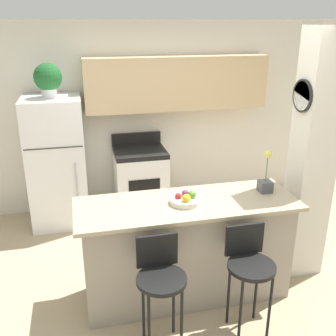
{
  "coord_description": "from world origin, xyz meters",
  "views": [
    {
      "loc": [
        -0.91,
        -3.09,
        2.53
      ],
      "look_at": [
        0.0,
        0.77,
        1.04
      ],
      "focal_mm": 42.0,
      "sensor_mm": 36.0,
      "label": 1
    }
  ],
  "objects_px": {
    "refrigerator": "(57,163)",
    "bar_stool_right": "(249,265)",
    "stove_range": "(141,181)",
    "potted_plant_on_fridge": "(48,79)",
    "orchid_vase": "(266,180)",
    "bar_stool_left": "(161,278)",
    "fruit_bowl": "(185,199)"
  },
  "relations": [
    {
      "from": "orchid_vase",
      "to": "bar_stool_right",
      "type": "bearing_deg",
      "value": -123.4
    },
    {
      "from": "refrigerator",
      "to": "bar_stool_right",
      "type": "relative_size",
      "value": 1.75
    },
    {
      "from": "potted_plant_on_fridge",
      "to": "bar_stool_right",
      "type": "bearing_deg",
      "value": -56.52
    },
    {
      "from": "refrigerator",
      "to": "orchid_vase",
      "type": "xyz_separation_m",
      "value": [
        2.0,
        -1.77,
        0.28
      ]
    },
    {
      "from": "orchid_vase",
      "to": "stove_range",
      "type": "bearing_deg",
      "value": 116.76
    },
    {
      "from": "stove_range",
      "to": "bar_stool_right",
      "type": "xyz_separation_m",
      "value": [
        0.5,
        -2.44,
        0.18
      ]
    },
    {
      "from": "refrigerator",
      "to": "stove_range",
      "type": "relative_size",
      "value": 1.56
    },
    {
      "from": "stove_range",
      "to": "bar_stool_left",
      "type": "bearing_deg",
      "value": -95.75
    },
    {
      "from": "bar_stool_right",
      "to": "bar_stool_left",
      "type": "bearing_deg",
      "value": 180.0
    },
    {
      "from": "refrigerator",
      "to": "potted_plant_on_fridge",
      "type": "bearing_deg",
      "value": 117.36
    },
    {
      "from": "stove_range",
      "to": "potted_plant_on_fridge",
      "type": "xyz_separation_m",
      "value": [
        -1.08,
        -0.04,
        1.43
      ]
    },
    {
      "from": "refrigerator",
      "to": "orchid_vase",
      "type": "bearing_deg",
      "value": -41.6
    },
    {
      "from": "potted_plant_on_fridge",
      "to": "orchid_vase",
      "type": "distance_m",
      "value": 2.78
    },
    {
      "from": "refrigerator",
      "to": "stove_range",
      "type": "height_order",
      "value": "refrigerator"
    },
    {
      "from": "stove_range",
      "to": "orchid_vase",
      "type": "height_order",
      "value": "orchid_vase"
    },
    {
      "from": "stove_range",
      "to": "refrigerator",
      "type": "bearing_deg",
      "value": -177.69
    },
    {
      "from": "refrigerator",
      "to": "orchid_vase",
      "type": "distance_m",
      "value": 2.69
    },
    {
      "from": "stove_range",
      "to": "fruit_bowl",
      "type": "xyz_separation_m",
      "value": [
        0.11,
        -1.89,
        0.57
      ]
    },
    {
      "from": "stove_range",
      "to": "orchid_vase",
      "type": "xyz_separation_m",
      "value": [
        0.92,
        -1.82,
        0.65
      ]
    },
    {
      "from": "bar_stool_left",
      "to": "bar_stool_right",
      "type": "bearing_deg",
      "value": 0.0
    },
    {
      "from": "stove_range",
      "to": "orchid_vase",
      "type": "distance_m",
      "value": 2.14
    },
    {
      "from": "bar_stool_right",
      "to": "potted_plant_on_fridge",
      "type": "relative_size",
      "value": 2.33
    },
    {
      "from": "bar_stool_left",
      "to": "orchid_vase",
      "type": "relative_size",
      "value": 2.3
    },
    {
      "from": "potted_plant_on_fridge",
      "to": "orchid_vase",
      "type": "xyz_separation_m",
      "value": [
        2.0,
        -1.77,
        -0.78
      ]
    },
    {
      "from": "bar_stool_left",
      "to": "bar_stool_right",
      "type": "xyz_separation_m",
      "value": [
        0.75,
        0.0,
        0.0
      ]
    },
    {
      "from": "refrigerator",
      "to": "potted_plant_on_fridge",
      "type": "height_order",
      "value": "potted_plant_on_fridge"
    },
    {
      "from": "refrigerator",
      "to": "potted_plant_on_fridge",
      "type": "distance_m",
      "value": 1.06
    },
    {
      "from": "refrigerator",
      "to": "bar_stool_left",
      "type": "bearing_deg",
      "value": -70.79
    },
    {
      "from": "stove_range",
      "to": "potted_plant_on_fridge",
      "type": "height_order",
      "value": "potted_plant_on_fridge"
    },
    {
      "from": "bar_stool_left",
      "to": "potted_plant_on_fridge",
      "type": "xyz_separation_m",
      "value": [
        -0.84,
        2.4,
        1.25
      ]
    },
    {
      "from": "bar_stool_right",
      "to": "fruit_bowl",
      "type": "distance_m",
      "value": 0.78
    },
    {
      "from": "potted_plant_on_fridge",
      "to": "refrigerator",
      "type": "bearing_deg",
      "value": -62.64
    }
  ]
}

